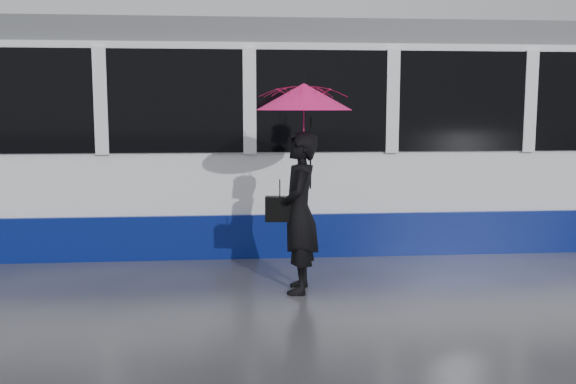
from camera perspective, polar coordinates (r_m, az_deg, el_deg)
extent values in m
plane|color=#29292E|center=(7.91, -1.31, -7.97)|extent=(90.00, 90.00, 0.00)
cube|color=#3F3D38|center=(9.64, -2.01, -5.11)|extent=(34.00, 0.07, 0.02)
cube|color=#3F3D38|center=(11.04, -2.42, -3.50)|extent=(34.00, 0.07, 0.02)
cube|color=white|center=(10.21, -12.08, 4.03)|extent=(24.00, 2.40, 2.95)
cube|color=navy|center=(10.34, -11.90, -2.70)|extent=(24.00, 2.56, 0.62)
cube|color=black|center=(10.19, -12.18, 7.82)|extent=(23.00, 2.48, 1.40)
cube|color=#525459|center=(10.25, -12.33, 13.28)|extent=(23.60, 2.20, 0.35)
imported|color=black|center=(7.31, 1.00, -1.85)|extent=(0.52, 0.72, 1.84)
imported|color=#DC1259|center=(7.22, 1.42, 6.18)|extent=(1.13, 1.15, 0.92)
cone|color=#DC1259|center=(7.22, 1.43, 8.47)|extent=(1.21, 1.21, 0.30)
cylinder|color=black|center=(7.22, 1.43, 9.84)|extent=(0.01, 0.01, 0.07)
cylinder|color=black|center=(7.27, 2.02, 3.46)|extent=(0.02, 0.02, 0.81)
cube|color=black|center=(7.30, -0.73, -1.51)|extent=(0.35, 0.18, 0.29)
cylinder|color=black|center=(7.27, -0.73, 0.30)|extent=(0.01, 0.01, 0.18)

